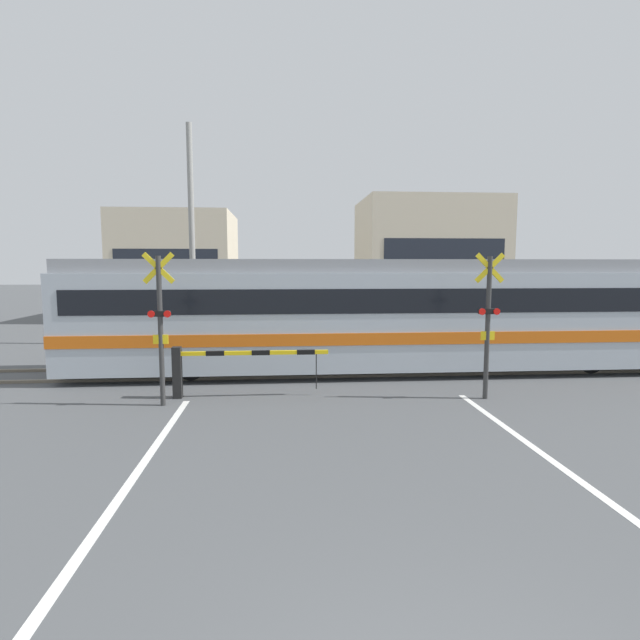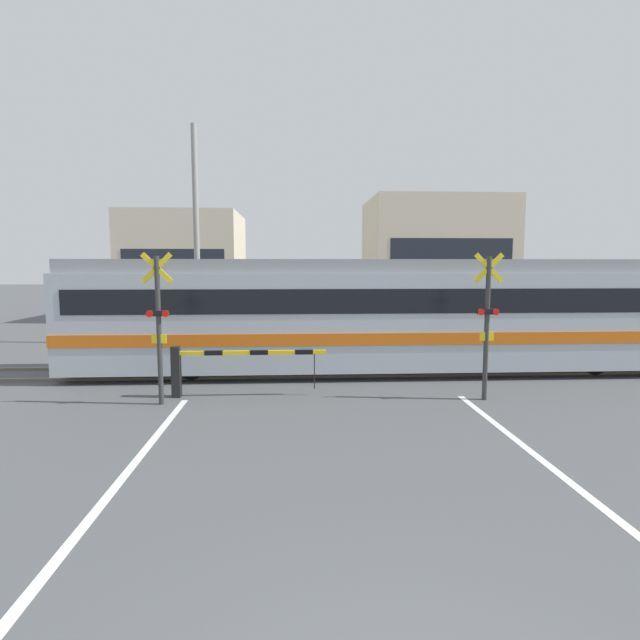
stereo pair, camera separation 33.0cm
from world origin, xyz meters
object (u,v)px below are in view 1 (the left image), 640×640
Objects in this scene: crossing_barrier_near at (215,363)px; crossing_signal_right at (488,319)px; crossing_signal_left at (160,322)px; pedestrian at (309,322)px; crossing_barrier_far at (386,331)px; commuter_train at (392,312)px.

crossing_barrier_near is 1.08× the size of crossing_signal_right.
crossing_barrier_near is 1.60m from crossing_signal_left.
crossing_signal_left is 2.06× the size of pedestrian.
crossing_signal_right is at bearing -5.48° from crossing_barrier_near.
crossing_barrier_near and crossing_barrier_far have the same top height.
crossing_signal_left and crossing_signal_right have the same top height.
crossing_signal_right is (1.06, -6.02, 1.05)m from crossing_barrier_far.
commuter_train is 5.42× the size of crossing_signal_right.
crossing_barrier_near is (-4.73, -2.53, -0.92)m from commuter_train.
crossing_signal_left reaches higher than crossing_barrier_near.
crossing_signal_left is 8.55m from pedestrian.
crossing_barrier_far is at bearing 99.95° from crossing_signal_right.
commuter_train is at bearing 28.42° from crossing_signal_left.
crossing_barrier_near is 7.54m from pedestrian.
crossing_barrier_near is 1.00× the size of crossing_barrier_far.
pedestrian is at bearing 147.41° from crossing_barrier_far.
crossing_barrier_far is 8.74m from crossing_signal_left.
commuter_train is at bearing 115.76° from crossing_signal_right.
pedestrian is at bearing 69.82° from crossing_barrier_near.
crossing_signal_right reaches higher than crossing_barrier_far.
commuter_train is 5.08m from pedestrian.
crossing_barrier_far is 3.07m from pedestrian.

